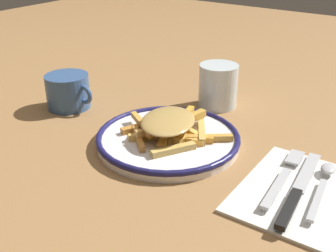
{
  "coord_description": "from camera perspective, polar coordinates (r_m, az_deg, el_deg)",
  "views": [
    {
      "loc": [
        0.37,
        -0.53,
        0.35
      ],
      "look_at": [
        0.0,
        0.0,
        0.04
      ],
      "focal_mm": 44.78,
      "sensor_mm": 36.0,
      "label": 1
    }
  ],
  "objects": [
    {
      "name": "ground_plane",
      "position": [
        0.73,
        -0.0,
        -2.49
      ],
      "size": [
        2.6,
        2.6,
        0.0
      ],
      "primitive_type": "plane",
      "color": "#9B6F42"
    },
    {
      "name": "plate",
      "position": [
        0.73,
        -0.0,
        -1.74
      ],
      "size": [
        0.25,
        0.25,
        0.02
      ],
      "color": "white",
      "rests_on": "ground_plane"
    },
    {
      "name": "fries_heap",
      "position": [
        0.72,
        0.38,
        -0.09
      ],
      "size": [
        0.19,
        0.17,
        0.04
      ],
      "color": "#D48A3D",
      "rests_on": "plate"
    },
    {
      "name": "napkin",
      "position": [
        0.63,
        17.41,
        -8.42
      ],
      "size": [
        0.16,
        0.21,
        0.01
      ],
      "primitive_type": "cube",
      "rotation": [
        0.0,
        0.0,
        0.02
      ],
      "color": "silver",
      "rests_on": "ground_plane"
    },
    {
      "name": "fork",
      "position": [
        0.64,
        15.42,
        -6.62
      ],
      "size": [
        0.03,
        0.18,
        0.01
      ],
      "color": "silver",
      "rests_on": "napkin"
    },
    {
      "name": "knife",
      "position": [
        0.61,
        17.1,
        -8.71
      ],
      "size": [
        0.04,
        0.21,
        0.01
      ],
      "color": "black",
      "rests_on": "napkin"
    },
    {
      "name": "spoon",
      "position": [
        0.65,
        20.49,
        -6.9
      ],
      "size": [
        0.03,
        0.15,
        0.01
      ],
      "color": "silver",
      "rests_on": "napkin"
    },
    {
      "name": "water_glass",
      "position": [
        0.88,
        6.83,
        5.47
      ],
      "size": [
        0.08,
        0.08,
        0.09
      ],
      "primitive_type": "cylinder",
      "color": "silver",
      "rests_on": "ground_plane"
    },
    {
      "name": "coffee_mug",
      "position": [
        0.89,
        -13.42,
        4.61
      ],
      "size": [
        0.11,
        0.09,
        0.07
      ],
      "color": "#37598E",
      "rests_on": "ground_plane"
    }
  ]
}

